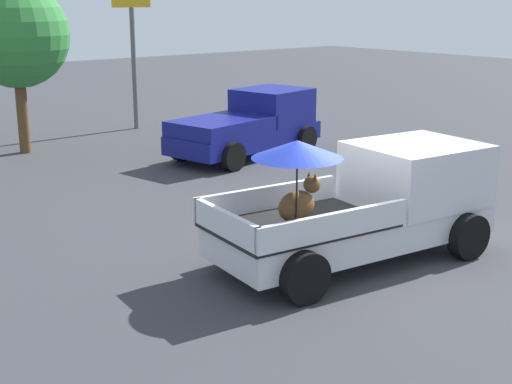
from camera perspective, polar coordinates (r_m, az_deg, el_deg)
The scene contains 5 objects.
ground_plane at distance 12.55m, azimuth 7.62°, elevation -5.39°, with size 80.00×80.00×0.00m, color #38383D.
pickup_truck_main at distance 12.50m, azimuth 9.22°, elevation -0.79°, with size 5.24×2.75×2.25m.
pickup_truck_red at distance 20.53m, azimuth -0.45°, elevation 5.35°, with size 5.04×2.83×1.80m.
motel_sign at distance 24.91m, azimuth -9.78°, elevation 12.93°, with size 1.40×0.16×4.95m.
tree_by_lot at distance 21.66m, azimuth -18.48°, elevation 11.68°, with size 2.97×2.97×4.85m.
Camera 1 is at (-8.69, -7.92, 4.38)m, focal length 50.53 mm.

